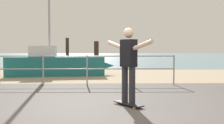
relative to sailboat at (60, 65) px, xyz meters
The scene contains 11 objects.
ground_plane 8.21m from the sailboat, 75.68° to the right, with size 24.00×10.00×0.04m, color #514C49.
beach_strip 2.09m from the sailboat, ahead, with size 24.00×6.00×0.04m, color tan.
sea_surface 28.14m from the sailboat, 85.87° to the left, with size 72.00×50.00×0.04m, color slate.
railing_fence 3.34m from the sailboat, 89.66° to the right, with size 9.08×0.05×1.05m.
sailboat is the anchor object (origin of this frame).
skateboard 7.20m from the sailboat, 68.16° to the right, with size 0.64×0.76×0.08m.
skateboarder 7.21m from the sailboat, 68.16° to the right, with size 0.93×1.21×1.65m.
groyne_post_0 11.24m from the sailboat, 112.56° to the left, with size 0.39×0.39×1.42m, color #332319.
groyne_post_1 12.47m from the sailboat, 96.73° to the left, with size 0.31×0.31×2.25m, color #332319.
groyne_post_2 8.87m from the sailboat, 80.98° to the left, with size 0.37×0.37×1.84m, color #332319.
groyne_post_3 11.90m from the sailboat, 69.11° to the left, with size 0.25×0.25×2.07m, color #332319.
Camera 1 is at (0.17, -5.50, 1.30)m, focal length 42.47 mm.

